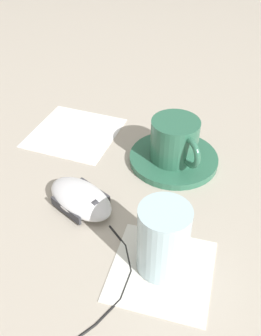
{
  "coord_description": "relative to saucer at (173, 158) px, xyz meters",
  "views": [
    {
      "loc": [
        0.4,
        0.16,
        0.42
      ],
      "look_at": [
        -0.04,
        0.01,
        0.03
      ],
      "focal_mm": 40.0,
      "sensor_mm": 36.0,
      "label": 1
    }
  ],
  "objects": [
    {
      "name": "computer_mouse",
      "position": [
        0.15,
        -0.11,
        0.01
      ],
      "size": [
        0.11,
        0.13,
        0.03
      ],
      "color": "silver",
      "rests_on": "ground"
    },
    {
      "name": "ground_plane",
      "position": [
        0.12,
        -0.06,
        -0.01
      ],
      "size": [
        3.0,
        3.0,
        0.0
      ],
      "primitive_type": "plane",
      "color": "#B2A899"
    },
    {
      "name": "mouse_cable",
      "position": [
        0.3,
        -0.03,
        -0.0
      ],
      "size": [
        0.25,
        0.09,
        0.0
      ],
      "color": "black",
      "rests_on": "ground"
    },
    {
      "name": "coffee_cup",
      "position": [
        0.0,
        0.0,
        0.04
      ],
      "size": [
        0.1,
        0.1,
        0.07
      ],
      "color": "#2D664C",
      "rests_on": "saucer"
    },
    {
      "name": "napkin_spare",
      "position": [
        -0.02,
        -0.21,
        -0.0
      ],
      "size": [
        0.16,
        0.16,
        0.0
      ],
      "primitive_type": "cube",
      "rotation": [
        0.0,
        0.0,
        -0.03
      ],
      "color": "white",
      "rests_on": "ground"
    },
    {
      "name": "saucer",
      "position": [
        0.0,
        0.0,
        0.0
      ],
      "size": [
        0.16,
        0.16,
        0.01
      ],
      "primitive_type": "cylinder",
      "color": "#2D664C",
      "rests_on": "ground"
    },
    {
      "name": "drinking_glass",
      "position": [
        0.22,
        0.04,
        0.05
      ],
      "size": [
        0.07,
        0.07,
        0.1
      ],
      "primitive_type": "cylinder",
      "color": "silver",
      "rests_on": "napkin_under_glass"
    },
    {
      "name": "napkin_under_glass",
      "position": [
        0.23,
        0.04,
        -0.0
      ],
      "size": [
        0.14,
        0.14,
        0.0
      ],
      "primitive_type": "cube",
      "rotation": [
        0.0,
        0.0,
        0.05
      ],
      "color": "silver",
      "rests_on": "ground"
    }
  ]
}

